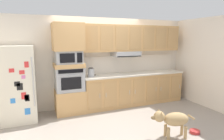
{
  "coord_description": "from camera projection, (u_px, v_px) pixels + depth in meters",
  "views": [
    {
      "loc": [
        -1.68,
        -4.14,
        1.91
      ],
      "look_at": [
        0.0,
        0.05,
        1.18
      ],
      "focal_mm": 30.77,
      "sensor_mm": 36.0,
      "label": 1
    }
  ],
  "objects": [
    {
      "name": "electric_kettle",
      "position": [
        91.0,
        72.0,
        5.07
      ],
      "size": [
        0.17,
        0.17,
        0.24
      ],
      "color": "#A8AAAF",
      "rests_on": "countertop_slab"
    },
    {
      "name": "backsplash_panel",
      "position": [
        130.0,
        64.0,
        5.84
      ],
      "size": [
        3.07,
        0.02,
        0.5
      ],
      "primitive_type": "cube",
      "color": "white",
      "rests_on": "countertop_slab"
    },
    {
      "name": "countertop_slab",
      "position": [
        134.0,
        74.0,
        5.62
      ],
      "size": [
        3.07,
        0.64,
        0.04
      ],
      "primitive_type": "cube",
      "color": "silver",
      "rests_on": "lower_cabinet_run"
    },
    {
      "name": "ground_plane",
      "position": [
        113.0,
        118.0,
        4.71
      ],
      "size": [
        9.6,
        9.6,
        0.0
      ],
      "primitive_type": "plane",
      "color": "#9E9389"
    },
    {
      "name": "dog_food_bowl",
      "position": [
        195.0,
        132.0,
        3.94
      ],
      "size": [
        0.2,
        0.2,
        0.06
      ],
      "color": "red",
      "rests_on": "ground"
    },
    {
      "name": "appliance_mid_shelf",
      "position": [
        69.0,
        65.0,
        4.87
      ],
      "size": [
        0.74,
        0.62,
        0.1
      ],
      "primitive_type": "cube",
      "color": "tan",
      "rests_on": "built_in_oven"
    },
    {
      "name": "microwave",
      "position": [
        69.0,
        57.0,
        4.83
      ],
      "size": [
        0.64,
        0.54,
        0.32
      ],
      "color": "#A8AAAF",
      "rests_on": "appliance_mid_shelf"
    },
    {
      "name": "appliance_upper_cabinet",
      "position": [
        68.0,
        37.0,
        4.76
      ],
      "size": [
        0.74,
        0.62,
        0.68
      ],
      "primitive_type": "cube",
      "color": "tan",
      "rests_on": "microwave"
    },
    {
      "name": "upper_cabinet_with_hood",
      "position": [
        132.0,
        39.0,
        5.56
      ],
      "size": [
        3.03,
        0.48,
        0.88
      ],
      "color": "tan",
      "rests_on": "backsplash_panel"
    },
    {
      "name": "screwdriver",
      "position": [
        94.0,
        75.0,
        5.22
      ],
      "size": [
        0.16,
        0.17,
        0.03
      ],
      "color": "black",
      "rests_on": "countertop_slab"
    },
    {
      "name": "back_kitchen_wall",
      "position": [
        98.0,
        62.0,
        5.53
      ],
      "size": [
        6.2,
        0.12,
        2.5
      ],
      "primitive_type": "cube",
      "color": "silver",
      "rests_on": "ground"
    },
    {
      "name": "dog",
      "position": [
        172.0,
        119.0,
        3.71
      ],
      "size": [
        0.88,
        0.39,
        0.57
      ],
      "rotation": [
        0.0,
        0.0,
        2.88
      ],
      "color": "tan",
      "rests_on": "ground"
    },
    {
      "name": "lower_cabinet_run",
      "position": [
        134.0,
        89.0,
        5.69
      ],
      "size": [
        3.03,
        0.63,
        0.88
      ],
      "color": "tan",
      "rests_on": "ground"
    },
    {
      "name": "oven_base_cabinet",
      "position": [
        70.0,
        101.0,
        5.02
      ],
      "size": [
        0.74,
        0.62,
        0.6
      ],
      "primitive_type": "cube",
      "color": "tan",
      "rests_on": "ground"
    },
    {
      "name": "side_panel_right",
      "position": [
        202.0,
        62.0,
        5.55
      ],
      "size": [
        0.12,
        7.1,
        2.5
      ],
      "primitive_type": "cube",
      "color": "white",
      "rests_on": "ground"
    },
    {
      "name": "built_in_oven",
      "position": [
        69.0,
        79.0,
        4.92
      ],
      "size": [
        0.7,
        0.62,
        0.6
      ],
      "color": "#A8AAAF",
      "rests_on": "oven_base_cabinet"
    },
    {
      "name": "refrigerator",
      "position": [
        18.0,
        84.0,
        4.43
      ],
      "size": [
        0.76,
        0.73,
        1.76
      ],
      "color": "silver",
      "rests_on": "ground"
    }
  ]
}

